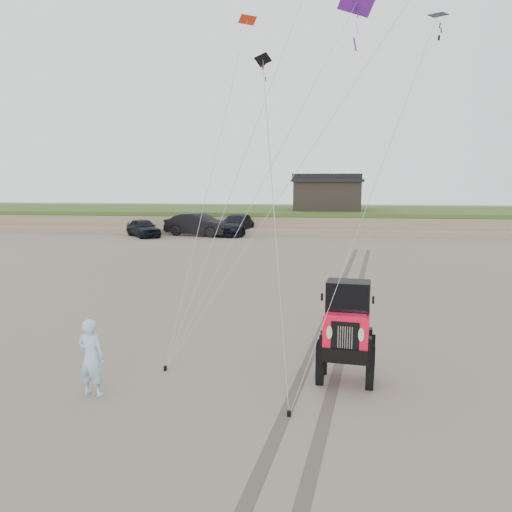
# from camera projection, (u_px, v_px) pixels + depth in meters

# --- Properties ---
(ground) EXTENTS (160.00, 160.00, 0.00)m
(ground) POSITION_uv_depth(u_px,v_px,m) (271.00, 396.00, 10.83)
(ground) COLOR #6B6054
(ground) RESTS_ON ground
(dune_ridge) EXTENTS (160.00, 14.25, 1.73)m
(dune_ridge) POSITION_uv_depth(u_px,v_px,m) (305.00, 219.00, 47.50)
(dune_ridge) COLOR #7A6B54
(dune_ridge) RESTS_ON ground
(cabin) EXTENTS (6.40, 5.40, 3.35)m
(cabin) POSITION_uv_depth(u_px,v_px,m) (326.00, 194.00, 46.41)
(cabin) COLOR black
(cabin) RESTS_ON dune_ridge
(truck_a) EXTENTS (4.00, 4.35, 1.44)m
(truck_a) POSITION_uv_depth(u_px,v_px,m) (143.00, 228.00, 40.06)
(truck_a) COLOR black
(truck_a) RESTS_ON ground
(truck_b) EXTENTS (5.81, 3.34, 1.81)m
(truck_b) POSITION_uv_depth(u_px,v_px,m) (198.00, 225.00, 40.76)
(truck_b) COLOR black
(truck_b) RESTS_ON ground
(truck_c) EXTENTS (3.24, 5.97, 1.64)m
(truck_c) POSITION_uv_depth(u_px,v_px,m) (237.00, 225.00, 41.52)
(truck_c) COLOR black
(truck_c) RESTS_ON ground
(jeep) EXTENTS (2.85, 5.31, 1.89)m
(jeep) POSITION_uv_depth(u_px,v_px,m) (346.00, 343.00, 11.41)
(jeep) COLOR #F91031
(jeep) RESTS_ON ground
(man) EXTENTS (0.68, 0.51, 1.72)m
(man) POSITION_uv_depth(u_px,v_px,m) (91.00, 357.00, 10.75)
(man) COLOR #88BFD2
(man) RESTS_ON ground
(stake_main) EXTENTS (0.08, 0.08, 0.12)m
(stake_main) POSITION_uv_depth(u_px,v_px,m) (165.00, 368.00, 12.24)
(stake_main) COLOR black
(stake_main) RESTS_ON ground
(stake_aux) EXTENTS (0.08, 0.08, 0.12)m
(stake_aux) POSITION_uv_depth(u_px,v_px,m) (289.00, 414.00, 9.88)
(stake_aux) COLOR black
(stake_aux) RESTS_ON ground
(tire_tracks) EXTENTS (5.22, 29.74, 0.01)m
(tire_tracks) POSITION_uv_depth(u_px,v_px,m) (343.00, 306.00, 18.45)
(tire_tracks) COLOR #4C443D
(tire_tracks) RESTS_ON ground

